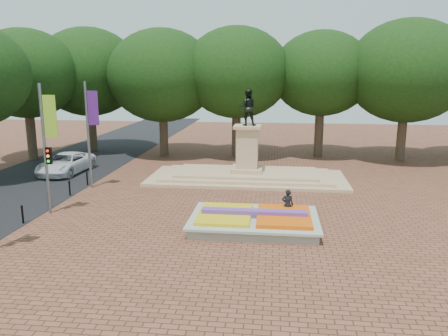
# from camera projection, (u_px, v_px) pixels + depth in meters

# --- Properties ---
(ground) EXTENTS (90.00, 90.00, 0.00)m
(ground) POSITION_uv_depth(u_px,v_px,m) (237.00, 214.00, 23.72)
(ground) COLOR brown
(ground) RESTS_ON ground
(asphalt_street) EXTENTS (9.00, 90.00, 0.02)m
(asphalt_street) POSITION_uv_depth(u_px,v_px,m) (28.00, 183.00, 30.26)
(asphalt_street) COLOR black
(asphalt_street) RESTS_ON ground
(flower_bed) EXTENTS (6.30, 4.30, 0.91)m
(flower_bed) POSITION_uv_depth(u_px,v_px,m) (255.00, 220.00, 21.58)
(flower_bed) COLOR gray
(flower_bed) RESTS_ON ground
(monument) EXTENTS (14.00, 6.00, 6.40)m
(monument) POSITION_uv_depth(u_px,v_px,m) (247.00, 167.00, 31.29)
(monument) COLOR tan
(monument) RESTS_ON ground
(tree_row_back) EXTENTS (44.80, 8.80, 10.43)m
(tree_row_back) POSITION_uv_depth(u_px,v_px,m) (281.00, 82.00, 39.50)
(tree_row_back) COLOR #3B2E20
(tree_row_back) RESTS_ON ground
(banner_poles) EXTENTS (0.88, 11.17, 7.00)m
(banner_poles) POSITION_uv_depth(u_px,v_px,m) (44.00, 144.00, 22.76)
(banner_poles) COLOR slate
(banner_poles) RESTS_ON ground
(bollard_row) EXTENTS (0.12, 13.12, 0.98)m
(bollard_row) POSITION_uv_depth(u_px,v_px,m) (36.00, 206.00, 23.36)
(bollard_row) COLOR black
(bollard_row) RESTS_ON ground
(van) EXTENTS (2.87, 5.70, 1.55)m
(van) POSITION_uv_depth(u_px,v_px,m) (66.00, 163.00, 33.21)
(van) COLOR silver
(van) RESTS_ON ground
(pedestrian) EXTENTS (0.64, 0.45, 1.66)m
(pedestrian) POSITION_uv_depth(u_px,v_px,m) (288.00, 205.00, 22.57)
(pedestrian) COLOR black
(pedestrian) RESTS_ON ground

